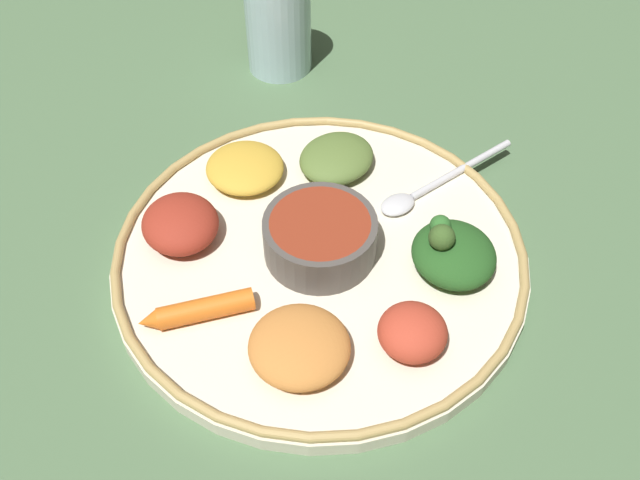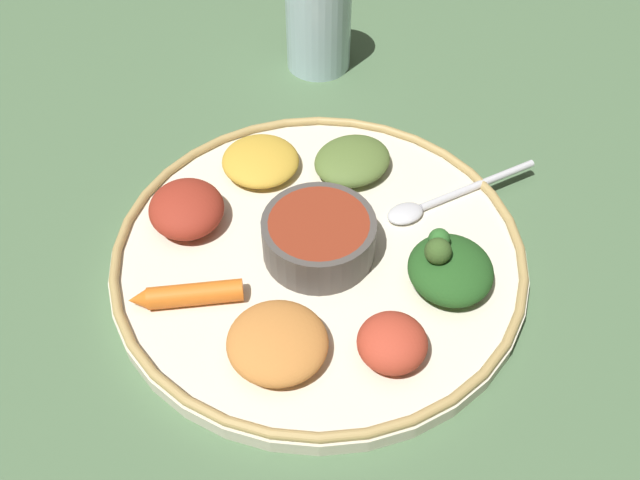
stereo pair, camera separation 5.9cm
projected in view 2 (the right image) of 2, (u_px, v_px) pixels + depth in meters
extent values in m
plane|color=#4C6B47|center=(320.00, 263.00, 0.61)|extent=(2.40, 2.40, 0.00)
cylinder|color=beige|center=(320.00, 257.00, 0.61)|extent=(0.35, 0.35, 0.01)
torus|color=tan|center=(320.00, 249.00, 0.60)|extent=(0.35, 0.35, 0.01)
cylinder|color=#4C4742|center=(320.00, 237.00, 0.59)|extent=(0.09, 0.09, 0.04)
cylinder|color=maroon|center=(320.00, 225.00, 0.58)|extent=(0.08, 0.08, 0.01)
ellipsoid|color=silver|center=(406.00, 213.00, 0.62)|extent=(0.04, 0.04, 0.01)
cylinder|color=silver|center=(479.00, 185.00, 0.65)|extent=(0.06, 0.11, 0.01)
ellipsoid|color=#23511E|center=(452.00, 270.00, 0.57)|extent=(0.08, 0.08, 0.03)
sphere|color=#2D6628|center=(440.00, 239.00, 0.56)|extent=(0.02, 0.02, 0.02)
sphere|color=#385623|center=(439.00, 251.00, 0.55)|extent=(0.02, 0.02, 0.02)
cylinder|color=orange|center=(197.00, 294.00, 0.56)|extent=(0.03, 0.08, 0.02)
cone|color=orange|center=(139.00, 300.00, 0.56)|extent=(0.02, 0.02, 0.02)
ellipsoid|color=#B73D28|center=(394.00, 343.00, 0.52)|extent=(0.07, 0.07, 0.03)
ellipsoid|color=#567033|center=(353.00, 161.00, 0.66)|extent=(0.10, 0.10, 0.02)
ellipsoid|color=#C67A38|center=(279.00, 342.00, 0.52)|extent=(0.11, 0.11, 0.03)
ellipsoid|color=gold|center=(262.00, 161.00, 0.66)|extent=(0.10, 0.10, 0.02)
ellipsoid|color=maroon|center=(188.00, 209.00, 0.61)|extent=(0.08, 0.08, 0.03)
cylinder|color=silver|center=(319.00, 24.00, 0.77)|extent=(0.07, 0.07, 0.10)
cylinder|color=tan|center=(319.00, 47.00, 0.79)|extent=(0.06, 0.06, 0.05)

